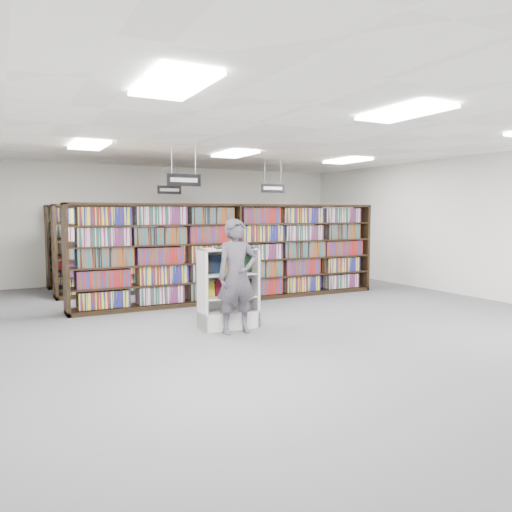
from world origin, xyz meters
name	(u,v)px	position (x,y,z in m)	size (l,w,h in m)	color
floor	(282,317)	(0.00, 0.00, 0.00)	(12.00, 12.00, 0.00)	#525257
ceiling	(282,140)	(0.00, 0.00, 3.20)	(10.00, 12.00, 0.10)	white
wall_back	(176,224)	(0.00, 6.00, 1.60)	(10.00, 0.10, 3.20)	white
wall_right	(472,226)	(5.00, 0.00, 1.60)	(0.10, 12.00, 3.20)	white
bookshelf_row_near	(235,252)	(0.00, 2.00, 1.05)	(7.00, 0.60, 2.10)	black
bookshelf_row_mid	(202,247)	(0.00, 4.00, 1.05)	(7.00, 0.60, 2.10)	black
bookshelf_row_far	(180,243)	(0.00, 5.70, 1.05)	(7.00, 0.60, 2.10)	black
aisle_sign_left	(184,179)	(-1.50, 1.00, 2.53)	(0.65, 0.02, 0.80)	#B2B2B7
aisle_sign_right	(273,187)	(1.50, 3.00, 2.53)	(0.65, 0.02, 0.80)	#B2B2B7
aisle_sign_center	(169,189)	(-0.50, 5.00, 2.53)	(0.65, 0.02, 0.80)	#B2B2B7
troffer_front_left	(173,84)	(-3.00, -3.00, 3.16)	(0.60, 1.20, 0.04)	white
troffer_front_center	(404,113)	(0.00, -3.00, 3.16)	(0.60, 1.20, 0.04)	white
troffer_back_left	(89,145)	(-3.00, 2.00, 3.16)	(0.60, 1.20, 0.04)	white
troffer_back_center	(235,154)	(0.00, 2.00, 3.16)	(0.60, 1.20, 0.04)	white
troffer_back_right	(347,161)	(3.00, 2.00, 3.16)	(0.60, 1.20, 0.04)	white
endcap_display	(228,300)	(-1.21, -0.27, 0.46)	(0.97, 0.52, 1.33)	silver
open_book	(233,246)	(-1.13, -0.35, 1.36)	(0.70, 0.52, 0.13)	black
shopper	(237,276)	(-1.24, -0.70, 0.91)	(0.66, 0.44, 1.82)	#534E59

